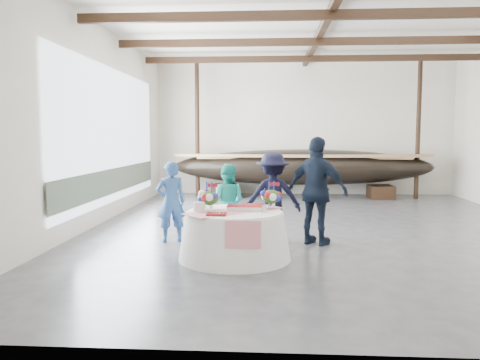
{
  "coord_description": "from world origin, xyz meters",
  "views": [
    {
      "loc": [
        -1.18,
        -10.12,
        1.98
      ],
      "look_at": [
        -1.73,
        -1.3,
        1.15
      ],
      "focal_mm": 35.0,
      "sensor_mm": 36.0,
      "label": 1
    }
  ],
  "objects": [
    {
      "name": "open_bay",
      "position": [
        -4.95,
        1.0,
        1.83
      ],
      "size": [
        0.03,
        7.0,
        3.2
      ],
      "color": "silver",
      "rests_on": "ground"
    },
    {
      "name": "pavilion_structure",
      "position": [
        0.0,
        0.84,
        4.0
      ],
      "size": [
        9.8,
        11.76,
        4.5
      ],
      "color": "black",
      "rests_on": "ground"
    },
    {
      "name": "wall_left",
      "position": [
        -5.0,
        0.0,
        2.25
      ],
      "size": [
        0.02,
        12.0,
        4.5
      ],
      "primitive_type": "cube",
      "color": "silver",
      "rests_on": "ground"
    },
    {
      "name": "guest_man_left",
      "position": [
        -1.1,
        -1.29,
        0.84
      ],
      "size": [
        1.14,
        0.73,
        1.68
      ],
      "primitive_type": "imported",
      "rotation": [
        0.0,
        0.0,
        3.24
      ],
      "color": "black",
      "rests_on": "ground"
    },
    {
      "name": "wall_front",
      "position": [
        0.0,
        -6.0,
        2.25
      ],
      "size": [
        10.0,
        0.02,
        4.5
      ],
      "primitive_type": "cube",
      "color": "silver",
      "rests_on": "ground"
    },
    {
      "name": "guest_man_right",
      "position": [
        -0.3,
        -1.63,
        0.99
      ],
      "size": [
        1.24,
        1.01,
        1.97
      ],
      "primitive_type": "imported",
      "rotation": [
        0.0,
        0.0,
        2.59
      ],
      "color": "black",
      "rests_on": "ground"
    },
    {
      "name": "wall_back",
      "position": [
        0.0,
        6.0,
        2.25
      ],
      "size": [
        10.0,
        0.02,
        4.5
      ],
      "primitive_type": "cube",
      "color": "silver",
      "rests_on": "ground"
    },
    {
      "name": "ceiling",
      "position": [
        0.0,
        0.0,
        4.5
      ],
      "size": [
        10.0,
        12.0,
        0.01
      ],
      "primitive_type": "cube",
      "color": "white",
      "rests_on": "wall_back"
    },
    {
      "name": "guest_woman_blue",
      "position": [
        -3.0,
        -1.56,
        0.76
      ],
      "size": [
        0.65,
        0.54,
        1.52
      ],
      "primitive_type": "imported",
      "rotation": [
        0.0,
        0.0,
        3.53
      ],
      "color": "navy",
      "rests_on": "ground"
    },
    {
      "name": "banquet_table",
      "position": [
        -1.73,
        -2.7,
        0.39
      ],
      "size": [
        1.81,
        1.81,
        0.78
      ],
      "color": "white",
      "rests_on": "ground"
    },
    {
      "name": "tabletop_items",
      "position": [
        -1.7,
        -2.57,
        0.93
      ],
      "size": [
        1.62,
        1.51,
        0.4
      ],
      "color": "red",
      "rests_on": "banquet_table"
    },
    {
      "name": "guest_woman_teal",
      "position": [
        -1.98,
        -1.3,
        0.73
      ],
      "size": [
        0.8,
        0.68,
        1.46
      ],
      "primitive_type": "imported",
      "rotation": [
        0.0,
        0.0,
        2.95
      ],
      "color": "#21AB98",
      "rests_on": "ground"
    },
    {
      "name": "longboat_display",
      "position": [
        -0.11,
        4.96,
        1.0
      ],
      "size": [
        8.33,
        1.67,
        1.56
      ],
      "color": "black",
      "rests_on": "ground"
    },
    {
      "name": "floor",
      "position": [
        0.0,
        0.0,
        0.0
      ],
      "size": [
        10.0,
        12.0,
        0.01
      ],
      "primitive_type": "cube",
      "color": "#3D3D42",
      "rests_on": "ground"
    }
  ]
}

